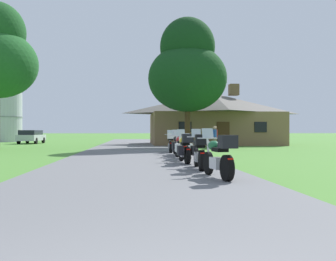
{
  "coord_description": "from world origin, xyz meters",
  "views": [
    {
      "loc": [
        -0.05,
        -1.94,
        1.27
      ],
      "look_at": [
        2.18,
        23.25,
        1.33
      ],
      "focal_mm": 40.42,
      "sensor_mm": 36.0,
      "label": 1
    }
  ],
  "objects": [
    {
      "name": "stone_lodge",
      "position": [
        7.55,
        34.44,
        2.58
      ],
      "size": [
        12.52,
        9.42,
        5.92
      ],
      "color": "brown",
      "rests_on": "ground"
    },
    {
      "name": "bystander_red_shirt_near_lodge",
      "position": [
        6.02,
        26.09,
        0.93
      ],
      "size": [
        0.4,
        0.43,
        1.67
      ],
      "rotation": [
        0.0,
        0.0,
        0.84
      ],
      "color": "#75664C",
      "rests_on": "ground"
    },
    {
      "name": "motorcycle_red_fourth_in_row",
      "position": [
        2.05,
        14.86,
        0.61
      ],
      "size": [
        0.84,
        2.08,
        1.3
      ],
      "rotation": [
        0.0,
        0.0,
        0.1
      ],
      "color": "black",
      "rests_on": "asphalt_driveway"
    },
    {
      "name": "motorcycle_green_farthest_in_row",
      "position": [
        2.03,
        19.84,
        0.62
      ],
      "size": [
        0.66,
        2.08,
        1.3
      ],
      "rotation": [
        0.0,
        0.0,
        -0.06
      ],
      "color": "black",
      "rests_on": "asphalt_driveway"
    },
    {
      "name": "metal_silo_distant",
      "position": [
        -15.65,
        45.91,
        3.49
      ],
      "size": [
        3.66,
        3.66,
        6.97
      ],
      "color": "#B2B7BC",
      "rests_on": "ground"
    },
    {
      "name": "parked_silver_suv_far_left",
      "position": [
        -10.81,
        38.64,
        0.78
      ],
      "size": [
        2.0,
        4.64,
        1.4
      ],
      "rotation": [
        0.0,
        0.0,
        -0.03
      ],
      "color": "#ADAFB7",
      "rests_on": "ground"
    },
    {
      "name": "motorcycle_green_nearest_to_camera",
      "position": [
        2.12,
        7.63,
        0.62
      ],
      "size": [
        0.73,
        2.08,
        1.3
      ],
      "rotation": [
        0.0,
        0.0,
        0.12
      ],
      "color": "black",
      "rests_on": "asphalt_driveway"
    },
    {
      "name": "motorcycle_yellow_third_in_row",
      "position": [
        1.88,
        12.41,
        0.61
      ],
      "size": [
        0.75,
        2.08,
        1.3
      ],
      "rotation": [
        0.0,
        0.0,
        0.04
      ],
      "color": "black",
      "rests_on": "asphalt_driveway"
    },
    {
      "name": "motorcycle_black_fifth_in_row",
      "position": [
        2.14,
        17.12,
        0.61
      ],
      "size": [
        0.78,
        2.08,
        1.3
      ],
      "rotation": [
        0.0,
        0.0,
        0.06
      ],
      "color": "black",
      "rests_on": "asphalt_driveway"
    },
    {
      "name": "tree_by_lodge_front",
      "position": [
        4.0,
        26.8,
        6.06
      ],
      "size": [
        6.04,
        6.04,
        10.02
      ],
      "color": "#422D19",
      "rests_on": "ground"
    },
    {
      "name": "asphalt_driveway",
      "position": [
        0.0,
        18.0,
        0.03
      ],
      "size": [
        6.4,
        80.0,
        0.06
      ],
      "primitive_type": "cube",
      "color": "slate",
      "rests_on": "ground"
    },
    {
      "name": "bystander_blue_shirt_beside_signpost",
      "position": [
        5.79,
        25.32,
        0.93
      ],
      "size": [
        0.27,
        0.55,
        1.67
      ],
      "rotation": [
        0.0,
        0.0,
        4.85
      ],
      "color": "#75664C",
      "rests_on": "ground"
    },
    {
      "name": "motorcycle_black_second_in_row",
      "position": [
        2.03,
        10.04,
        0.62
      ],
      "size": [
        0.66,
        2.08,
        1.3
      ],
      "rotation": [
        0.0,
        0.0,
        -0.05
      ],
      "color": "black",
      "rests_on": "asphalt_driveway"
    },
    {
      "name": "ground_plane",
      "position": [
        0.0,
        20.0,
        0.0
      ],
      "size": [
        500.0,
        500.0,
        0.0
      ],
      "primitive_type": "plane",
      "color": "#4C8433"
    }
  ]
}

